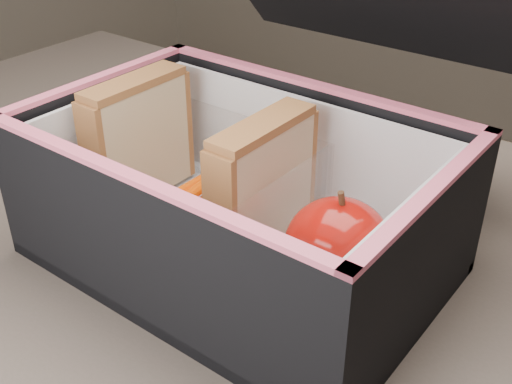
% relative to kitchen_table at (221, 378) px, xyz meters
% --- Properties ---
extents(kitchen_table, '(1.20, 0.80, 0.75)m').
position_rel_kitchen_table_xyz_m(kitchen_table, '(0.00, 0.00, 0.00)').
color(kitchen_table, brown).
rests_on(kitchen_table, ground).
extents(lunch_bag, '(0.32, 0.35, 0.27)m').
position_rel_kitchen_table_xyz_m(lunch_bag, '(-0.01, 0.05, 0.16)').
color(lunch_bag, black).
rests_on(lunch_bag, kitchen_table).
extents(plastic_tub, '(0.18, 0.13, 0.08)m').
position_rel_kitchen_table_xyz_m(plastic_tub, '(-0.07, 0.05, 0.14)').
color(plastic_tub, white).
rests_on(plastic_tub, lunch_bag).
extents(sandwich_left, '(0.03, 0.10, 0.11)m').
position_rel_kitchen_table_xyz_m(sandwich_left, '(-0.13, 0.05, 0.16)').
color(sandwich_left, tan).
rests_on(sandwich_left, plastic_tub).
extents(sandwich_right, '(0.03, 0.10, 0.11)m').
position_rel_kitchen_table_xyz_m(sandwich_right, '(0.00, 0.05, 0.16)').
color(sandwich_right, tan).
rests_on(sandwich_right, plastic_tub).
extents(carrot_sticks, '(0.04, 0.14, 0.03)m').
position_rel_kitchen_table_xyz_m(carrot_sticks, '(-0.06, 0.06, 0.13)').
color(carrot_sticks, '#EE3D00').
rests_on(carrot_sticks, plastic_tub).
extents(paper_napkin, '(0.09, 0.10, 0.01)m').
position_rel_kitchen_table_xyz_m(paper_napkin, '(0.08, 0.04, 0.11)').
color(paper_napkin, white).
rests_on(paper_napkin, lunch_bag).
extents(red_apple, '(0.10, 0.10, 0.08)m').
position_rel_kitchen_table_xyz_m(red_apple, '(0.08, 0.04, 0.15)').
color(red_apple, maroon).
rests_on(red_apple, paper_napkin).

